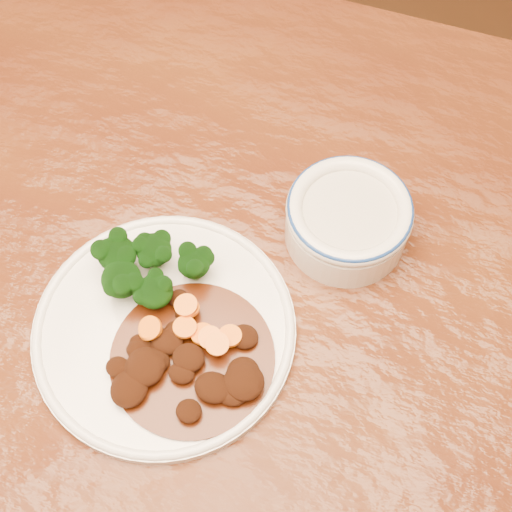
% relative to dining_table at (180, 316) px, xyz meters
% --- Properties ---
extents(ground, '(4.00, 4.00, 0.00)m').
position_rel_dining_table_xyz_m(ground, '(0.00, 0.00, -0.67)').
color(ground, '#422510').
rests_on(ground, ground).
extents(dining_table, '(1.51, 0.92, 0.75)m').
position_rel_dining_table_xyz_m(dining_table, '(0.00, 0.00, 0.00)').
color(dining_table, '#55280F').
rests_on(dining_table, ground).
extents(dinner_plate, '(0.25, 0.25, 0.02)m').
position_rel_dining_table_xyz_m(dinner_plate, '(0.01, -0.05, 0.09)').
color(dinner_plate, white).
rests_on(dinner_plate, dining_table).
extents(broccoli_florets, '(0.11, 0.08, 0.04)m').
position_rel_dining_table_xyz_m(broccoli_florets, '(-0.02, -0.01, 0.12)').
color(broccoli_florets, '#5F8846').
rests_on(broccoli_florets, dinner_plate).
extents(mince_stew, '(0.16, 0.16, 0.03)m').
position_rel_dining_table_xyz_m(mince_stew, '(0.05, -0.08, 0.10)').
color(mince_stew, '#461607').
rests_on(mince_stew, dinner_plate).
extents(dip_bowl, '(0.13, 0.13, 0.06)m').
position_rel_dining_table_xyz_m(dip_bowl, '(0.15, 0.11, 0.11)').
color(dip_bowl, silver).
rests_on(dip_bowl, dining_table).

